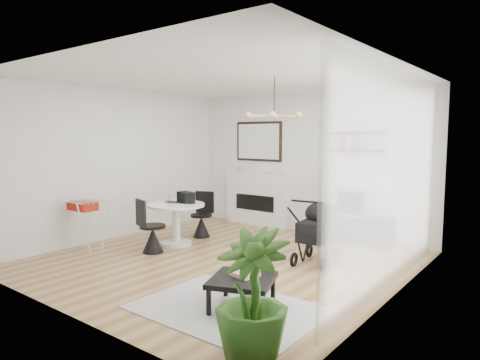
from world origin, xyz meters
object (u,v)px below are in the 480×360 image
Objects in this scene: tv_console at (354,229)px; coffee_table at (242,281)px; stroller at (318,234)px; drying_rack at (86,224)px; fireplace at (257,192)px; crt_tv at (355,202)px; potted_plant at (252,296)px; dining_table at (176,218)px.

coffee_table is at bearing -86.47° from tv_console.
drying_rack is at bearing -158.38° from stroller.
fireplace is 3.52m from drying_rack.
tv_console is 1.29× the size of stroller.
tv_console is 1.52× the size of coffee_table.
potted_plant is (0.89, -4.30, -0.17)m from crt_tv.
crt_tv is at bearing 40.91° from dining_table.
potted_plant reaches higher than crt_tv.
dining_table is at bearing -138.80° from tv_console.
dining_table is 0.97× the size of stroller.
fireplace is at bearing 175.83° from crt_tv.
fireplace reaches higher than drying_rack.
drying_rack is (-3.23, -3.19, 0.20)m from tv_console.
tv_console is at bearing 102.00° from potted_plant.
stroller is 2.05m from coffee_table.
drying_rack is 3.47m from coffee_table.
coffee_table is at bearing -91.54° from stroller.
tv_console is 3.53m from coffee_table.
dining_table is at bearing 145.17° from potted_plant.
crt_tv reaches higher than coffee_table.
crt_tv is 3.55m from coffee_table.
stroller is 1.18× the size of coffee_table.
dining_table is 0.88× the size of potted_plant.
dining_table is at bearing -93.30° from fireplace.
dining_table is at bearing 51.79° from drying_rack.
fireplace is 2.81m from stroller.
stroller is 0.91× the size of potted_plant.
potted_plant is (0.70, -0.78, 0.24)m from coffee_table.
drying_rack is at bearing -135.35° from tv_console.
potted_plant is at bearing -78.25° from crt_tv.
drying_rack reaches higher than coffee_table.
potted_plant is (4.15, -1.11, 0.11)m from drying_rack.
fireplace is at bearing 123.35° from coffee_table.
fireplace is 2.21× the size of dining_table.
tv_console is 1.17× the size of potted_plant.
tv_console is 0.48m from crt_tv.
potted_plant is (3.25, -2.26, 0.08)m from dining_table.
drying_rack is at bearing -135.56° from crt_tv.
dining_table reaches higher than coffee_table.
stroller reaches higher than coffee_table.
crt_tv is 0.56× the size of dining_table.
crt_tv is 4.57m from drying_rack.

